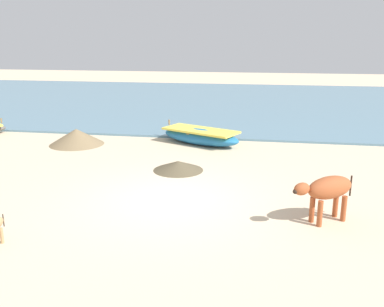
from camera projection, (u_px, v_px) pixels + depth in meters
ground at (171, 200)px, 10.09m from camera, size 80.00×80.00×0.00m
sea_water at (229, 102)px, 25.65m from camera, size 60.00×20.00×0.08m
fishing_boat_4 at (201, 136)px, 15.39m from camera, size 3.30×2.33×0.75m
cow_adult_rust at (328, 190)px, 8.70m from camera, size 1.39×1.10×0.99m
debris_pile_0 at (178, 166)px, 12.34m from camera, size 2.07×2.07×0.28m
debris_pile_1 at (76, 137)px, 15.33m from camera, size 2.23×2.23×0.58m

